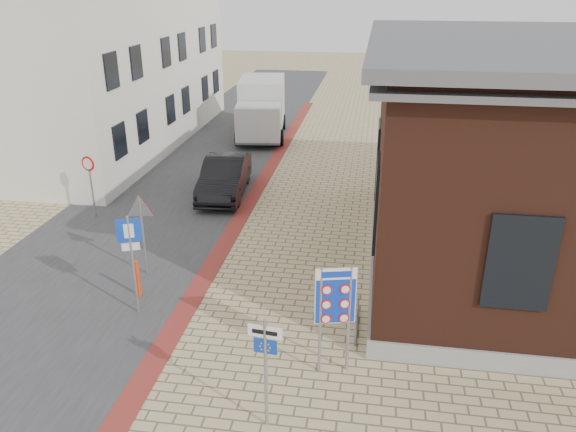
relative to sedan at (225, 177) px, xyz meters
The scene contains 15 objects.
ground 11.57m from the sedan, 73.91° to the right, with size 120.00×120.00×0.00m, color tan.
road_strip 4.60m from the sedan, 120.49° to the left, with size 7.00×60.00×0.02m, color #38383A.
curb_strip 1.79m from the sedan, 42.34° to the right, with size 0.60×40.00×0.02m, color maroon.
townhouse_near 8.55m from the sedan, behind, with size 7.40×6.40×8.30m.
townhouse_mid 11.08m from the sedan, 138.46° to the left, with size 7.40×6.40×9.10m.
townhouse_far 15.45m from the sedan, 121.13° to the left, with size 7.40×6.40×8.30m.
bike_rack 10.66m from the sedan, 56.66° to the right, with size 0.08×1.80×0.60m.
sedan is the anchor object (origin of this frame).
box_truck 9.44m from the sedan, 92.08° to the left, with size 3.15×6.25×3.13m.
border_sign 12.01m from the sedan, 63.26° to the right, with size 0.89×0.26×2.66m.
essen_sign 13.30m from the sedan, 71.56° to the right, with size 0.67×0.11×2.50m.
parking_sign 9.17m from the sedan, 90.03° to the right, with size 0.59×0.27×2.84m.
yield_sign 7.13m from the sedan, 94.89° to the right, with size 0.90×0.19×2.56m.
speed_sign 5.30m from the sedan, 143.80° to the right, with size 0.55×0.17×2.39m.
bollard 8.30m from the sedan, 92.07° to the right, with size 0.10×0.10×1.12m, color #FF3C0D.
Camera 1 is at (2.80, -10.14, 8.35)m, focal length 35.00 mm.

